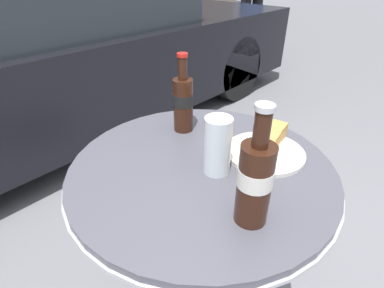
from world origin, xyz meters
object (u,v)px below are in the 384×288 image
(cola_bottle_left, at_px, (255,180))
(drinking_glass, at_px, (217,148))
(lunch_plate_near, at_px, (266,149))
(parked_car, at_px, (62,54))
(cola_bottle_right, at_px, (183,102))
(bistro_table, at_px, (201,220))

(cola_bottle_left, xyz_separation_m, drinking_glass, (0.09, 0.16, -0.03))
(lunch_plate_near, bearing_deg, parked_car, 77.90)
(cola_bottle_left, height_order, cola_bottle_right, cola_bottle_left)
(cola_bottle_left, distance_m, parked_car, 2.32)
(cola_bottle_left, bearing_deg, lunch_plate_near, 23.46)
(cola_bottle_right, relative_size, lunch_plate_near, 1.00)
(cola_bottle_right, bearing_deg, drinking_glass, -115.83)
(lunch_plate_near, xyz_separation_m, parked_car, (0.45, 2.10, -0.20))
(bistro_table, distance_m, cola_bottle_right, 0.36)
(bistro_table, distance_m, cola_bottle_left, 0.38)
(drinking_glass, bearing_deg, parked_car, 73.77)
(cola_bottle_left, distance_m, lunch_plate_near, 0.26)
(drinking_glass, bearing_deg, cola_bottle_right, 64.17)
(cola_bottle_left, distance_m, cola_bottle_right, 0.42)
(cola_bottle_right, height_order, parked_car, parked_car)
(drinking_glass, relative_size, parked_car, 0.04)
(cola_bottle_left, relative_size, lunch_plate_near, 1.07)
(cola_bottle_right, bearing_deg, lunch_plate_near, -81.61)
(bistro_table, relative_size, drinking_glass, 5.10)
(bistro_table, height_order, cola_bottle_left, cola_bottle_left)
(cola_bottle_right, height_order, lunch_plate_near, cola_bottle_right)
(cola_bottle_left, relative_size, parked_car, 0.06)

